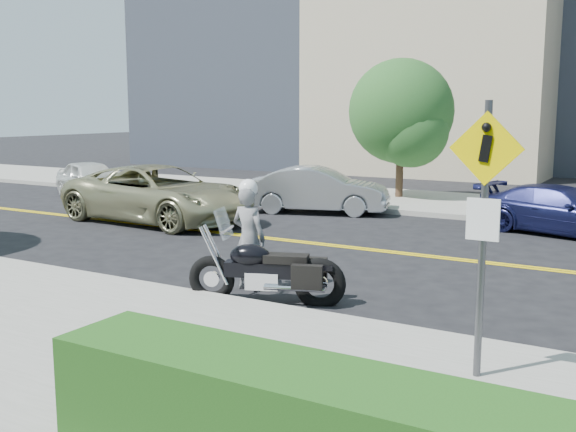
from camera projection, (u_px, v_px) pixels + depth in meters
The scene contains 11 objects.
ground_plane at pixel (361, 249), 14.91m from camera, with size 120.00×120.00×0.00m, color black.
sidewalk_near at pixel (118, 348), 8.50m from camera, with size 60.00×5.00×0.15m, color #9E9B91.
sidewalk_far at pixel (459, 205), 21.30m from camera, with size 60.00×5.00×0.15m, color #9E9B91.
pedestrian_sign at pixel (484, 214), 7.13m from camera, with size 0.78×0.08×3.00m.
motorcyclist at pixel (249, 235), 11.40m from camera, with size 0.69×0.48×1.90m.
motorcycle at pixel (266, 256), 10.67m from camera, with size 2.46×0.75×1.50m, color black, non-canonical shape.
suv at pixel (158, 194), 18.35m from camera, with size 2.58×5.58×1.55m, color tan.
parked_car_white at pixel (91, 179), 23.33m from camera, with size 1.55×3.84×1.31m, color white.
parked_car_silver at pixel (318, 190), 20.01m from camera, with size 1.45×4.16×1.37m, color #979B9E.
parked_car_blue at pixel (562, 210), 16.56m from camera, with size 1.68×4.12×1.20m, color #191C4C.
tree_far_a at pixel (401, 111), 22.22m from camera, with size 3.46×3.46×4.73m.
Camera 1 is at (5.96, -13.44, 3.05)m, focal length 42.00 mm.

